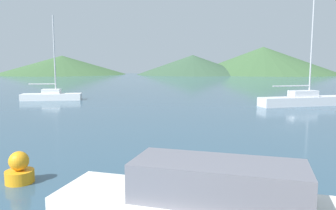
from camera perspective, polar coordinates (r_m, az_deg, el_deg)
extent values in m
cube|color=slate|center=(6.58, 8.74, -12.96)|extent=(3.55, 2.09, 0.77)
cube|color=white|center=(32.47, -19.60, 1.35)|extent=(5.55, 2.31, 0.61)
cube|color=white|center=(32.43, -19.64, 2.26)|extent=(1.76, 1.25, 0.43)
cylinder|color=#BCBCC1|center=(32.26, -19.18, 8.26)|extent=(0.12, 0.12, 7.18)
cylinder|color=#BCBCC1|center=(32.56, -21.08, 3.43)|extent=(2.41, 0.51, 0.10)
cube|color=silver|center=(28.59, 22.42, 0.61)|extent=(7.53, 3.57, 0.72)
cube|color=silver|center=(28.53, 22.48, 1.83)|extent=(2.43, 1.61, 0.50)
cylinder|color=#BCBCC1|center=(28.90, 23.87, 11.86)|extent=(0.12, 0.12, 10.60)
cylinder|color=#BCBCC1|center=(27.83, 20.71, 3.13)|extent=(3.23, 1.09, 0.10)
cylinder|color=orange|center=(10.35, -24.41, -11.27)|extent=(0.79, 0.79, 0.35)
sphere|color=orange|center=(10.22, -24.54, -8.86)|extent=(0.55, 0.55, 0.55)
cone|color=#3D6038|center=(115.50, -17.94, 6.64)|extent=(42.35, 42.35, 6.19)
cone|color=#38563D|center=(108.17, 4.31, 7.00)|extent=(36.57, 36.57, 6.35)
cone|color=#3D6038|center=(116.91, 16.20, 7.45)|extent=(49.55, 49.55, 9.22)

